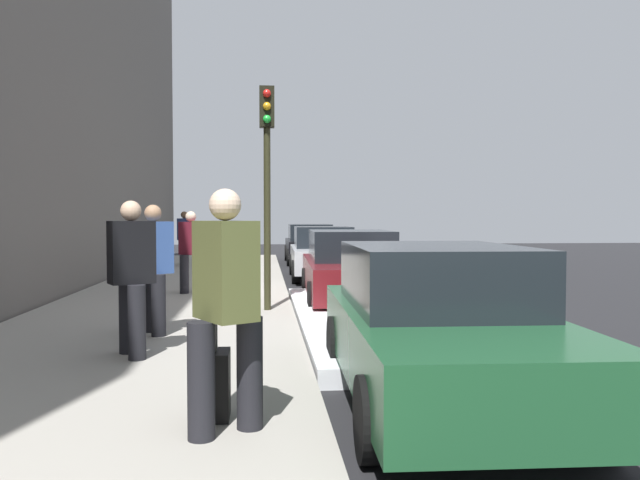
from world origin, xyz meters
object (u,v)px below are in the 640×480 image
Objects in this scene: parked_car_maroon at (351,267)px; pedestrian_burgundy_coat at (191,249)px; parked_car_black at (310,244)px; pedestrian_navy_coat at (184,236)px; rolling_suitcase at (216,384)px; parked_car_silver at (323,253)px; pedestrian_black_coat at (132,274)px; parked_car_green at (438,325)px; pedestrian_blue_coat at (153,265)px; pedestrian_olive_coat at (226,304)px; traffic_light_pole at (267,158)px.

pedestrian_burgundy_coat is (-1.06, -3.34, 0.33)m from parked_car_maroon.
parked_car_black is at bearing 162.19° from pedestrian_burgundy_coat.
pedestrian_burgundy_coat is (10.49, -3.37, 0.33)m from parked_car_black.
rolling_suitcase is (16.49, 2.31, -0.70)m from pedestrian_navy_coat.
pedestrian_black_coat is (10.53, -3.27, 0.37)m from parked_car_silver.
parked_car_green is 16.35m from pedestrian_navy_coat.
parked_car_maroon is 7.80m from rolling_suitcase.
pedestrian_burgundy_coat reaches higher than parked_car_silver.
pedestrian_black_coat is (16.67, -3.35, 0.37)m from parked_car_black.
pedestrian_blue_coat is 0.99× the size of pedestrian_navy_coat.
pedestrian_olive_coat is 1.05× the size of pedestrian_burgundy_coat.
parked_car_maroon is 2.67× the size of pedestrian_burgundy_coat.
parked_car_silver is 0.98× the size of parked_car_green.
parked_car_maroon is 6.12m from pedestrian_black_coat.
traffic_light_pole is at bearing 155.45° from pedestrian_black_coat.
parked_car_green is 3.61m from pedestrian_black_coat.
rolling_suitcase is at bearing -6.58° from parked_car_black.
pedestrian_black_coat is (-1.63, -3.20, 0.37)m from parked_car_green.
parked_car_black is 19.16m from rolling_suitcase.
parked_car_black is at bearing 173.42° from rolling_suitcase.
pedestrian_navy_coat is 11.09m from traffic_light_pole.
parked_car_green is at bearing 119.56° from pedestrian_olive_coat.
pedestrian_burgundy_coat is (-7.81, -3.22, 0.33)m from parked_car_green.
parked_car_green is at bearing -1.00° from parked_car_maroon.
parked_car_black and parked_car_maroon have the same top height.
pedestrian_olive_coat reaches higher than pedestrian_navy_coat.
pedestrian_burgundy_coat is 0.96× the size of pedestrian_black_coat.
pedestrian_black_coat is at bearing 4.68° from pedestrian_navy_coat.
pedestrian_blue_coat is at bearing -163.09° from rolling_suitcase.
parked_car_green is at bearing 22.43° from pedestrian_burgundy_coat.
pedestrian_olive_coat is 3.01m from pedestrian_black_coat.
pedestrian_black_coat is at bearing -11.36° from parked_car_black.
pedestrian_burgundy_coat is 8.03m from pedestrian_navy_coat.
pedestrian_black_coat is 0.47× the size of traffic_light_pole.
pedestrian_blue_coat is at bearing -37.13° from traffic_light_pole.
parked_car_maroon is (11.55, -0.03, 0.00)m from parked_car_black.
parked_car_silver is 5.46m from pedestrian_burgundy_coat.
parked_car_black is at bearing 173.85° from pedestrian_olive_coat.
traffic_light_pole reaches higher than pedestrian_black_coat.
pedestrian_black_coat is 2.01× the size of rolling_suitcase.
traffic_light_pole is at bearing 176.79° from pedestrian_olive_coat.
parked_car_maroon is 2.56× the size of pedestrian_navy_coat.
pedestrian_blue_coat is 1.99× the size of rolling_suitcase.
traffic_light_pole reaches higher than parked_car_silver.
parked_car_green is 1.12× the size of traffic_light_pole.
pedestrian_black_coat is (-2.73, -1.26, -0.01)m from pedestrian_olive_coat.
parked_car_black is at bearing 172.46° from traffic_light_pole.
pedestrian_olive_coat reaches higher than parked_car_black.
rolling_suitcase is at bearing 26.01° from pedestrian_black_coat.
pedestrian_navy_coat reaches higher than parked_car_black.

